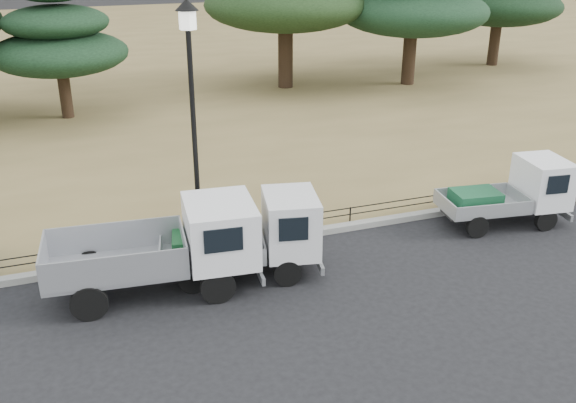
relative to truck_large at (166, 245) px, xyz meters
name	(u,v)px	position (x,y,z in m)	size (l,w,h in m)	color
ground	(319,291)	(3.04, -1.17, -1.06)	(220.00, 220.00, 0.00)	black
lawn	(133,53)	(3.04, 29.43, -0.98)	(120.00, 56.00, 0.15)	olive
curb	(280,237)	(3.04, 1.43, -0.98)	(120.00, 0.25, 0.16)	gray
truck_large	(166,245)	(0.00, 0.00, 0.00)	(4.51, 2.11, 1.91)	black
truck_kei_front	(253,236)	(1.93, 0.08, -0.14)	(3.70, 2.11, 1.84)	black
truck_kei_rear	(513,193)	(9.14, 0.36, -0.20)	(3.42, 1.79, 1.71)	black
street_lamp	(191,86)	(1.09, 1.73, 2.95)	(0.51, 0.51, 5.71)	black
pipe_fence	(278,222)	(3.04, 1.58, -0.62)	(38.00, 0.04, 0.40)	black
pine_center_left	(58,39)	(-1.46, 14.77, 2.22)	(5.32, 5.32, 5.41)	black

